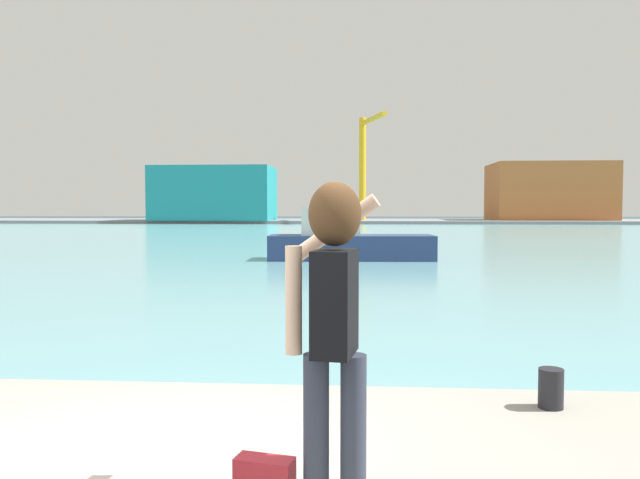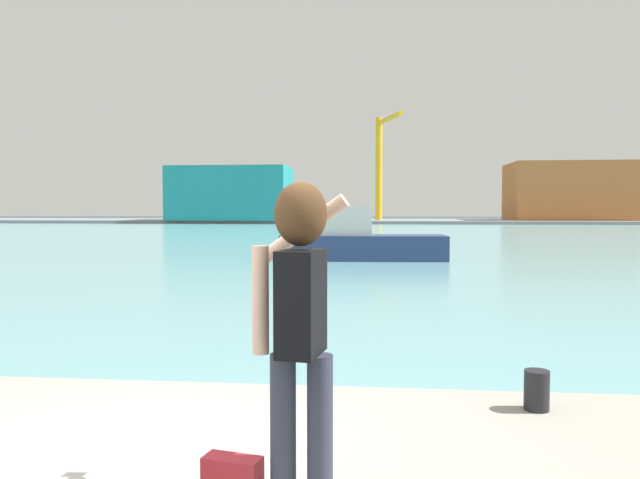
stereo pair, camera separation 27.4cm
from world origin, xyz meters
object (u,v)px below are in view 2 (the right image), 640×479
boat_moored (358,241)px  port_crane (381,157)px  person_photographer (300,309)px  harbor_bollard (537,390)px  handbag (232,479)px  warehouse_right (568,192)px  warehouse_left (231,194)px

boat_moored → port_crane: (0.74, 64.90, 8.85)m
person_photographer → harbor_bollard: person_photographer is taller
harbor_bollard → port_crane: (-1.55, 86.72, 8.86)m
handbag → warehouse_right: (28.04, 92.54, 3.91)m
harbor_bollard → warehouse_left: 88.19m
harbor_bollard → warehouse_right: 94.54m
boat_moored → warehouse_right: size_ratio=0.42×
person_photographer → boat_moored: bearing=10.4°
person_photographer → handbag: bearing=97.2°
handbag → warehouse_right: warehouse_right is taller
person_photographer → warehouse_right: size_ratio=0.10×
boat_moored → warehouse_right: 74.66m
warehouse_right → boat_moored: bearing=-112.3°
handbag → boat_moored: bearing=90.6°
warehouse_left → harbor_bollard: bearing=-74.5°
handbag → boat_moored: size_ratio=0.04×
person_photographer → harbor_bollard: size_ratio=5.50×
port_crane → boat_moored: bearing=-90.7°
person_photographer → harbor_bollard: (1.66, 1.75, -0.91)m
person_photographer → port_crane: bearing=8.8°
harbor_bollard → warehouse_left: bearing=105.5°
harbor_bollard → boat_moored: (-2.29, 21.82, 0.01)m
person_photographer → port_crane: port_crane is taller
person_photographer → warehouse_left: size_ratio=0.10×
warehouse_left → port_crane: port_crane is taller
harbor_bollard → boat_moored: boat_moored is taller
handbag → port_crane: (0.49, 88.46, 8.90)m
harbor_bollard → warehouse_right: warehouse_right is taller
person_photographer → handbag: 1.02m
boat_moored → warehouse_right: (28.30, 68.98, 3.86)m
warehouse_right → handbag: bearing=-106.9°
boat_moored → person_photographer: bearing=-91.6°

